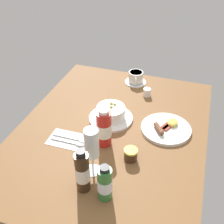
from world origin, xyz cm
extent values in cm
cube|color=brown|center=(0.00, 0.00, -1.50)|extent=(110.00, 84.00, 3.00)
cylinder|color=white|center=(-7.40, -2.61, 0.60)|extent=(20.81, 20.81, 1.20)
cylinder|color=white|center=(-7.40, -2.61, 4.09)|extent=(13.42, 13.42, 5.79)
cylinder|color=beige|center=(-7.40, -2.61, 6.19)|extent=(11.54, 11.54, 1.60)
sphere|color=#95964A|center=(-7.43, -2.64, 7.09)|extent=(1.00, 1.00, 1.00)
sphere|color=#95964A|center=(-9.74, -1.45, 7.09)|extent=(1.20, 1.20, 1.20)
sphere|color=#95964A|center=(-7.21, -2.31, 7.09)|extent=(1.26, 1.26, 1.26)
sphere|color=#95964A|center=(-9.94, -3.20, 7.09)|extent=(1.29, 1.29, 1.29)
cube|color=white|center=(12.39, -15.50, 0.15)|extent=(11.27, 17.65, 0.30)
cube|color=silver|center=(11.19, -16.50, 0.55)|extent=(1.34, 14.01, 0.50)
cube|color=silver|center=(11.19, -8.70, 0.55)|extent=(2.23, 3.62, 0.40)
cube|color=silver|center=(13.99, -16.50, 0.55)|extent=(1.13, 13.01, 0.50)
ellipsoid|color=silver|center=(13.99, -9.50, 0.60)|extent=(2.40, 4.00, 0.60)
cylinder|color=white|center=(-44.61, -0.43, 0.45)|extent=(12.21, 12.21, 0.90)
cylinder|color=white|center=(-44.61, -0.43, 3.83)|extent=(8.25, 8.25, 5.87)
cylinder|color=#3E1D0E|center=(-44.61, -0.43, 6.27)|extent=(7.02, 7.02, 1.00)
torus|color=white|center=(-39.74, 1.18, 4.13)|extent=(3.67, 1.89, 3.60)
cylinder|color=white|center=(-32.98, 9.15, 2.12)|extent=(4.12, 4.12, 4.25)
cone|color=white|center=(-34.70, 8.48, 3.74)|extent=(2.45, 2.09, 2.24)
cylinder|color=white|center=(25.42, 1.07, 0.20)|extent=(6.42, 6.42, 0.40)
cylinder|color=white|center=(25.42, 1.07, 4.43)|extent=(0.80, 0.80, 8.06)
cylinder|color=white|center=(25.42, 1.07, 14.35)|extent=(5.36, 5.36, 11.78)
cylinder|color=#E9ECC6|center=(25.42, 1.07, 12.58)|extent=(4.40, 4.40, 7.07)
cylinder|color=#3B2615|center=(15.07, 13.11, 2.18)|extent=(5.31, 5.31, 4.37)
cylinder|color=yellow|center=(15.07, 13.11, 4.77)|extent=(5.58, 5.58, 0.80)
cylinder|color=#382314|center=(34.12, 0.87, 8.22)|extent=(5.00, 5.00, 16.44)
cylinder|color=white|center=(34.12, 0.87, 7.89)|extent=(5.10, 5.10, 6.25)
cylinder|color=black|center=(34.12, 0.87, 17.45)|extent=(3.25, 3.25, 2.02)
cylinder|color=#B21E19|center=(9.51, -0.47, 8.06)|extent=(6.25, 6.25, 16.11)
cylinder|color=silver|center=(9.51, -0.47, 7.73)|extent=(6.38, 6.38, 6.12)
cylinder|color=silver|center=(9.51, -0.47, 16.85)|extent=(4.06, 4.06, 1.48)
cylinder|color=#337233|center=(35.19, 9.39, 6.72)|extent=(5.04, 5.04, 13.45)
cylinder|color=silver|center=(35.19, 9.39, 6.45)|extent=(5.14, 5.14, 5.11)
cylinder|color=black|center=(35.19, 9.39, 14.17)|extent=(3.28, 3.28, 1.45)
cylinder|color=white|center=(-7.60, 23.60, 0.70)|extent=(22.65, 22.65, 1.40)
cube|color=#953828|center=(-7.57, 22.98, 1.70)|extent=(9.16, 6.03, 0.60)
cube|color=#963828|center=(-9.22, 24.95, 1.70)|extent=(9.13, 6.13, 0.60)
cylinder|color=brown|center=(-4.20, 20.77, 2.60)|extent=(7.06, 5.69, 2.20)
ellipsoid|color=#F2D859|center=(-11.00, 25.87, 2.40)|extent=(6.00, 4.80, 2.40)
camera|label=1|loc=(92.78, 30.80, 81.93)|focal=44.90mm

